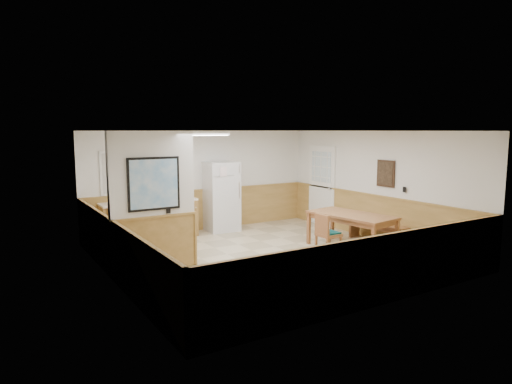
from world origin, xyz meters
TOP-DOWN VIEW (x-y plane):
  - ground at (0.00, 0.00)m, footprint 6.00×6.00m
  - ceiling at (0.00, 0.00)m, footprint 6.00×6.00m
  - back_wall at (0.00, 3.00)m, footprint 6.00×0.02m
  - right_wall at (3.00, 0.00)m, footprint 0.02×6.00m
  - left_wall at (-3.00, 0.00)m, footprint 0.02×6.00m
  - wainscot_back at (0.00, 2.98)m, footprint 6.00×0.04m
  - wainscot_right at (2.98, 0.00)m, footprint 0.04×6.00m
  - wainscot_left at (-2.98, 0.00)m, footprint 0.04×6.00m
  - partition_wall at (-2.25, 0.19)m, footprint 1.50×0.20m
  - kitchen_counter at (-1.21, 2.68)m, footprint 2.20×0.61m
  - exterior_door at (2.96, 1.90)m, footprint 0.07×1.02m
  - kitchen_window at (-2.10, 2.98)m, footprint 0.80×0.04m
  - wall_painting at (2.97, -0.30)m, footprint 0.04×0.50m
  - fluorescent_fixture at (-0.80, 1.30)m, footprint 1.20×0.30m
  - refrigerator at (0.34, 2.63)m, footprint 0.80×0.74m
  - dining_table at (1.89, -0.39)m, footprint 1.18×1.94m
  - dining_bench at (2.76, -0.32)m, footprint 0.42×1.51m
  - dining_chair at (1.06, -0.53)m, footprint 0.56×0.41m
  - fire_extinguisher at (-0.73, 2.64)m, footprint 0.13×0.13m
  - soap_bottle at (-2.31, 2.65)m, footprint 0.08×0.08m

SIDE VIEW (x-z plane):
  - ground at x=0.00m, z-range 0.00..0.00m
  - dining_bench at x=2.76m, z-range 0.12..0.57m
  - kitchen_counter at x=-1.21m, z-range -0.04..0.96m
  - dining_chair at x=1.06m, z-range 0.07..0.92m
  - wainscot_back at x=0.00m, z-range 0.00..1.00m
  - wainscot_right at x=2.98m, z-range 0.00..1.00m
  - wainscot_left at x=-2.98m, z-range 0.00..1.00m
  - dining_table at x=1.89m, z-range 0.28..1.03m
  - refrigerator at x=0.34m, z-range 0.00..1.73m
  - soap_bottle at x=-2.31m, z-range 0.90..1.10m
  - exterior_door at x=2.96m, z-range -0.02..2.13m
  - fire_extinguisher at x=-0.73m, z-range 0.87..1.29m
  - partition_wall at x=-2.25m, z-range -0.02..2.48m
  - back_wall at x=0.00m, z-range 0.00..2.50m
  - right_wall at x=3.00m, z-range 0.00..2.50m
  - left_wall at x=-3.00m, z-range 0.00..2.50m
  - kitchen_window at x=-2.10m, z-range 1.05..2.05m
  - wall_painting at x=2.97m, z-range 1.25..1.85m
  - fluorescent_fixture at x=-0.80m, z-range 2.40..2.49m
  - ceiling at x=0.00m, z-range 2.49..2.51m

